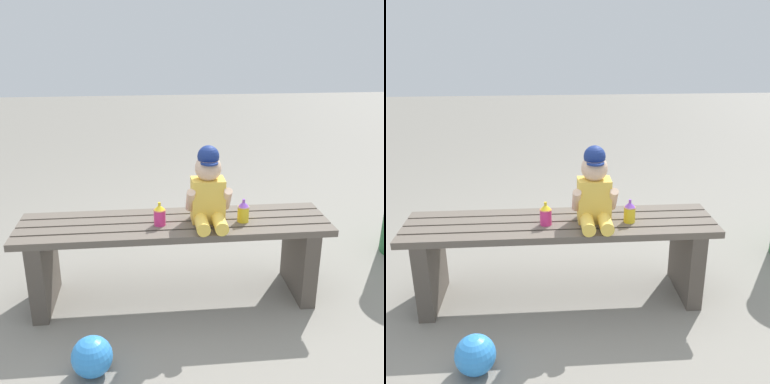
% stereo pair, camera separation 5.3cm
% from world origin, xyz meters
% --- Properties ---
extents(ground_plane, '(16.00, 16.00, 0.00)m').
position_xyz_m(ground_plane, '(0.00, 0.00, 0.00)').
color(ground_plane, gray).
extents(park_bench, '(1.63, 0.39, 0.45)m').
position_xyz_m(park_bench, '(0.00, -0.00, 0.31)').
color(park_bench, '#60564C').
rests_on(park_bench, ground_plane).
extents(child_figure, '(0.23, 0.27, 0.40)m').
position_xyz_m(child_figure, '(0.18, -0.02, 0.63)').
color(child_figure, '#F2C64C').
rests_on(child_figure, park_bench).
extents(sippy_cup_left, '(0.06, 0.06, 0.12)m').
position_xyz_m(sippy_cup_left, '(-0.08, -0.03, 0.51)').
color(sippy_cup_left, '#E5337F').
rests_on(sippy_cup_left, park_bench).
extents(sippy_cup_right, '(0.06, 0.06, 0.12)m').
position_xyz_m(sippy_cup_right, '(0.36, -0.03, 0.51)').
color(sippy_cup_right, yellow).
rests_on(sippy_cup_right, park_bench).
extents(toy_ball, '(0.18, 0.18, 0.18)m').
position_xyz_m(toy_ball, '(-0.40, -0.56, 0.09)').
color(toy_ball, '#338CE5').
rests_on(toy_ball, ground_plane).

